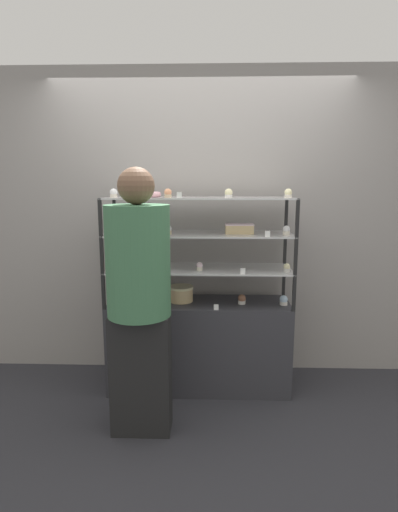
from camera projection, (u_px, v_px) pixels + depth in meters
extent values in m
plane|color=#2D2D33|center=(199.00, 385.00, 3.31)|extent=(20.00, 20.00, 0.00)
cube|color=gray|center=(200.00, 225.00, 3.45)|extent=(8.00, 0.05, 2.60)
cube|color=#333338|center=(199.00, 344.00, 3.25)|extent=(1.44, 0.45, 0.72)
cube|color=black|center=(117.00, 278.00, 3.40)|extent=(0.02, 0.02, 0.28)
cube|color=black|center=(284.00, 279.00, 3.35)|extent=(0.02, 0.02, 0.28)
cube|color=black|center=(103.00, 291.00, 2.97)|extent=(0.02, 0.02, 0.28)
cube|color=black|center=(294.00, 293.00, 2.93)|extent=(0.02, 0.02, 0.28)
cube|color=silver|center=(199.00, 269.00, 3.14)|extent=(1.44, 0.45, 0.01)
cube|color=black|center=(116.00, 246.00, 3.35)|extent=(0.02, 0.02, 0.28)
cube|color=black|center=(285.00, 247.00, 3.30)|extent=(0.02, 0.02, 0.28)
cube|color=black|center=(102.00, 255.00, 2.93)|extent=(0.02, 0.02, 0.28)
cube|color=black|center=(296.00, 256.00, 2.88)|extent=(0.02, 0.02, 0.28)
cube|color=silver|center=(199.00, 234.00, 3.09)|extent=(1.44, 0.45, 0.01)
cube|color=black|center=(115.00, 213.00, 3.30)|extent=(0.02, 0.02, 0.28)
cube|color=black|center=(286.00, 214.00, 3.26)|extent=(0.02, 0.02, 0.28)
cube|color=black|center=(100.00, 217.00, 2.88)|extent=(0.02, 0.02, 0.28)
cube|color=black|center=(297.00, 218.00, 2.83)|extent=(0.02, 0.02, 0.28)
cube|color=silver|center=(199.00, 198.00, 3.04)|extent=(1.44, 0.45, 0.01)
cylinder|color=#DBBC84|center=(181.00, 295.00, 3.20)|extent=(0.19, 0.19, 0.11)
cylinder|color=#F4EAB2|center=(181.00, 287.00, 3.19)|extent=(0.19, 0.19, 0.02)
cube|color=#DBBC84|center=(239.00, 229.00, 3.08)|extent=(0.21, 0.13, 0.06)
cube|color=silver|center=(239.00, 224.00, 3.07)|extent=(0.22, 0.13, 0.01)
cylinder|color=beige|center=(117.00, 301.00, 3.15)|extent=(0.06, 0.06, 0.03)
sphere|color=silver|center=(117.00, 298.00, 3.15)|extent=(0.06, 0.06, 0.06)
cylinder|color=#CCB28C|center=(155.00, 303.00, 3.11)|extent=(0.06, 0.06, 0.03)
sphere|color=#E5996B|center=(155.00, 299.00, 3.10)|extent=(0.06, 0.06, 0.06)
cylinder|color=white|center=(242.00, 302.00, 3.13)|extent=(0.06, 0.06, 0.03)
sphere|color=#8C5B42|center=(242.00, 298.00, 3.13)|extent=(0.06, 0.06, 0.06)
cylinder|color=white|center=(283.00, 303.00, 3.11)|extent=(0.06, 0.06, 0.03)
sphere|color=silver|center=(284.00, 299.00, 3.10)|extent=(0.06, 0.06, 0.06)
cube|color=white|center=(216.00, 307.00, 2.98)|extent=(0.04, 0.00, 0.04)
cylinder|color=#CCB28C|center=(111.00, 269.00, 3.05)|extent=(0.05, 0.05, 0.03)
sphere|color=#E5996B|center=(111.00, 265.00, 3.05)|extent=(0.05, 0.05, 0.05)
cylinder|color=beige|center=(200.00, 269.00, 3.05)|extent=(0.05, 0.05, 0.03)
sphere|color=silver|center=(200.00, 265.00, 3.04)|extent=(0.05, 0.05, 0.05)
cylinder|color=white|center=(287.00, 270.00, 3.00)|extent=(0.05, 0.05, 0.03)
sphere|color=#F4EAB2|center=(287.00, 266.00, 3.00)|extent=(0.05, 0.05, 0.05)
cube|color=white|center=(243.00, 271.00, 2.92)|extent=(0.04, 0.00, 0.04)
cylinder|color=beige|center=(114.00, 232.00, 3.05)|extent=(0.05, 0.05, 0.03)
sphere|color=silver|center=(113.00, 228.00, 3.05)|extent=(0.05, 0.05, 0.05)
cylinder|color=#CCB28C|center=(168.00, 233.00, 3.01)|extent=(0.05, 0.05, 0.03)
sphere|color=white|center=(168.00, 229.00, 3.01)|extent=(0.05, 0.05, 0.05)
cylinder|color=beige|center=(286.00, 233.00, 2.98)|extent=(0.05, 0.05, 0.03)
sphere|color=white|center=(286.00, 229.00, 2.97)|extent=(0.05, 0.05, 0.05)
cube|color=white|center=(268.00, 234.00, 2.87)|extent=(0.04, 0.00, 0.04)
cylinder|color=beige|center=(114.00, 196.00, 3.02)|extent=(0.05, 0.05, 0.02)
sphere|color=white|center=(114.00, 192.00, 3.02)|extent=(0.06, 0.06, 0.06)
cylinder|color=#CCB28C|center=(168.00, 196.00, 3.01)|extent=(0.05, 0.05, 0.02)
sphere|color=#E5996B|center=(168.00, 192.00, 3.00)|extent=(0.06, 0.06, 0.06)
cylinder|color=white|center=(229.00, 196.00, 2.94)|extent=(0.05, 0.05, 0.02)
sphere|color=#F4EAB2|center=(229.00, 192.00, 2.93)|extent=(0.06, 0.06, 0.06)
cylinder|color=beige|center=(288.00, 196.00, 2.98)|extent=(0.05, 0.05, 0.02)
sphere|color=#F4EAB2|center=(288.00, 192.00, 2.98)|extent=(0.06, 0.06, 0.06)
cube|color=white|center=(179.00, 195.00, 2.84)|extent=(0.04, 0.00, 0.04)
torus|color=#EFB2BC|center=(153.00, 194.00, 3.10)|extent=(0.13, 0.13, 0.04)
cube|color=black|center=(141.00, 373.00, 2.65)|extent=(0.39, 0.21, 0.81)
cylinder|color=#3F724C|center=(138.00, 261.00, 2.51)|extent=(0.41, 0.41, 0.71)
sphere|color=brown|center=(136.00, 186.00, 2.43)|extent=(0.23, 0.23, 0.23)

